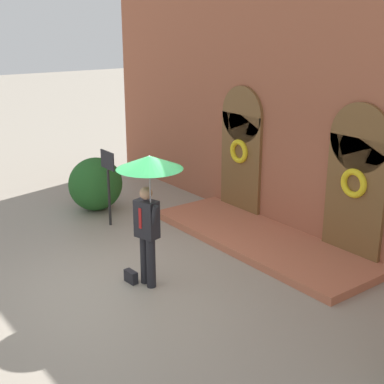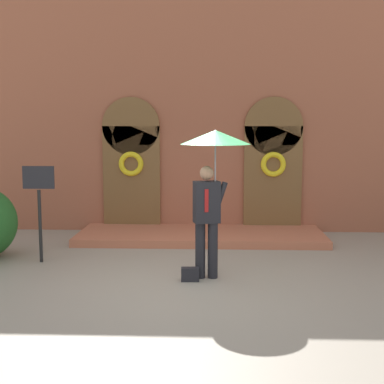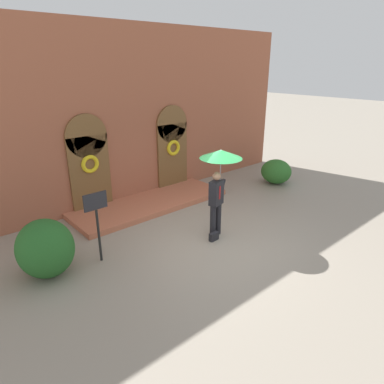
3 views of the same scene
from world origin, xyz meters
name	(u,v)px [view 2 (image 2 of 3)]	position (x,y,z in m)	size (l,w,h in m)	color
ground_plane	(196,281)	(0.00, 0.00, 0.00)	(80.00, 80.00, 0.00)	gray
building_facade	(202,114)	(0.00, 4.15, 2.68)	(14.00, 2.30, 5.60)	#9E563D
person_with_umbrella	(213,159)	(0.26, 0.20, 1.91)	(1.10, 1.10, 2.36)	black
handbag	(190,274)	(-0.09, 0.00, 0.11)	(0.28, 0.12, 0.22)	black
sign_post	(39,198)	(-2.80, 1.07, 1.16)	(0.56, 0.06, 1.72)	black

